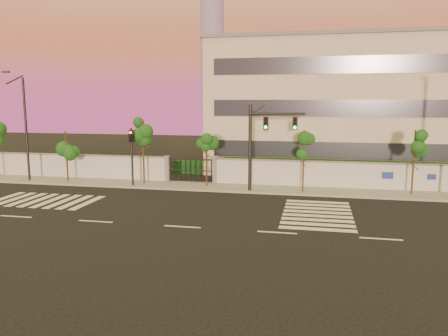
% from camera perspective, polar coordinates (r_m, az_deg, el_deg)
% --- Properties ---
extents(ground, '(120.00, 120.00, 0.00)m').
position_cam_1_polar(ground, '(23.39, -5.45, -7.66)').
color(ground, black).
rests_on(ground, ground).
extents(sidewalk, '(60.00, 3.00, 0.15)m').
position_cam_1_polar(sidewalk, '(33.26, -0.07, -2.55)').
color(sidewalk, gray).
rests_on(sidewalk, ground).
extents(perimeter_wall, '(60.00, 0.36, 2.20)m').
position_cam_1_polar(perimeter_wall, '(34.50, 0.61, -0.46)').
color(perimeter_wall, silver).
rests_on(perimeter_wall, ground).
extents(hedge_row, '(41.00, 4.25, 1.80)m').
position_cam_1_polar(hedge_row, '(37.03, 3.05, -0.24)').
color(hedge_row, '#0F340F').
rests_on(hedge_row, ground).
extents(institutional_building, '(24.40, 12.40, 12.25)m').
position_cam_1_polar(institutional_building, '(43.45, 14.99, 7.88)').
color(institutional_building, '#BCB89F').
rests_on(institutional_building, ground).
extents(distant_skyscraper, '(16.00, 16.00, 118.00)m').
position_cam_1_polar(distant_skyscraper, '(314.74, -1.57, 18.87)').
color(distant_skyscraper, slate).
rests_on(distant_skyscraper, ground).
extents(road_markings, '(57.00, 7.62, 0.02)m').
position_cam_1_polar(road_markings, '(27.31, -6.28, -5.25)').
color(road_markings, silver).
rests_on(road_markings, ground).
extents(street_tree_b, '(1.63, 1.30, 4.17)m').
position_cam_1_polar(street_tree_b, '(37.46, -19.89, 2.84)').
color(street_tree_b, '#382314').
rests_on(street_tree_b, ground).
extents(street_tree_c, '(1.63, 1.30, 5.18)m').
position_cam_1_polar(street_tree_c, '(34.77, -10.49, 4.01)').
color(street_tree_c, '#382314').
rests_on(street_tree_c, ground).
extents(street_tree_d, '(1.51, 1.20, 4.18)m').
position_cam_1_polar(street_tree_d, '(33.00, -2.27, 2.63)').
color(street_tree_d, '#382314').
rests_on(street_tree_d, ground).
extents(street_tree_e, '(1.34, 1.06, 4.58)m').
position_cam_1_polar(street_tree_e, '(31.51, 10.43, 2.73)').
color(street_tree_e, '#382314').
rests_on(street_tree_e, ground).
extents(street_tree_f, '(1.49, 1.19, 4.65)m').
position_cam_1_polar(street_tree_f, '(32.84, 23.65, 2.48)').
color(street_tree_f, '#382314').
rests_on(street_tree_f, ground).
extents(traffic_signal_main, '(3.96, 1.05, 6.32)m').
position_cam_1_polar(traffic_signal_main, '(31.27, 4.88, 3.95)').
color(traffic_signal_main, black).
rests_on(traffic_signal_main, ground).
extents(traffic_signal_secondary, '(0.35, 0.34, 4.56)m').
position_cam_1_polar(traffic_signal_secondary, '(34.07, -11.96, 2.32)').
color(traffic_signal_secondary, black).
rests_on(traffic_signal_secondary, ground).
extents(streetlight_west, '(0.53, 2.13, 8.83)m').
position_cam_1_polar(streetlight_west, '(38.66, -24.63, 5.26)').
color(streetlight_west, black).
rests_on(streetlight_west, ground).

